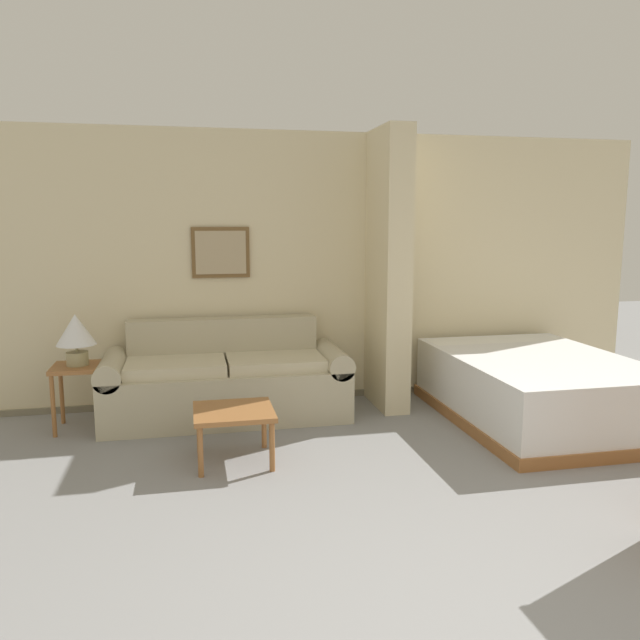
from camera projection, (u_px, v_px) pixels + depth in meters
name	position (u px, v px, depth m)	size (l,w,h in m)	color
wall_back	(327.00, 269.00, 6.15)	(6.52, 0.16, 2.60)	beige
wall_partition_pillar	(388.00, 270.00, 5.84)	(0.24, 0.72, 2.60)	beige
couch	(226.00, 382.00, 5.62)	(2.18, 0.84, 0.86)	#B7AD8E
coffee_table	(234.00, 416.00, 4.56)	(0.58, 0.56, 0.40)	#996033
side_table	(79.00, 377.00, 5.27)	(0.42, 0.42, 0.56)	#996033
table_lamp	(76.00, 333.00, 5.21)	(0.33, 0.33, 0.44)	tan
bed	(536.00, 388.00, 5.53)	(1.51, 2.10, 0.58)	#996033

